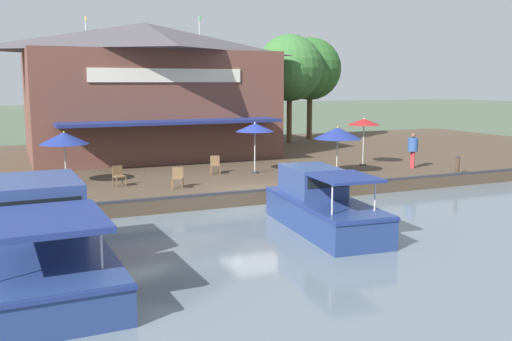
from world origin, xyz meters
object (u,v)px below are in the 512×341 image
mooring_post (458,165)px  tree_behind_restaurant (310,71)px  waterfront_restaurant (147,88)px  motorboat_outer_channel (37,238)px  person_mid_patio (413,146)px  tree_downstream_bank (289,70)px  patio_umbrella_mid_patio_left (64,138)px  cafe_chair_facing_river (215,164)px  cafe_chair_back_row_seat (178,177)px  patio_umbrella_mid_patio_right (338,133)px  cafe_chair_under_first_umbrella (119,175)px  patio_umbrella_back_row (255,128)px  patio_umbrella_near_quay_edge (364,122)px  motorboat_mid_row (316,204)px

mooring_post → tree_behind_restaurant: tree_behind_restaurant is taller
waterfront_restaurant → motorboat_outer_channel: (18.17, -7.15, -3.67)m
person_mid_patio → tree_downstream_bank: (-13.29, -0.29, 4.03)m
mooring_post → tree_downstream_bank: size_ratio=0.11×
patio_umbrella_mid_patio_left → cafe_chair_facing_river: (-0.14, 6.75, -1.49)m
cafe_chair_facing_river → cafe_chair_back_row_seat: same height
patio_umbrella_mid_patio_right → tree_behind_restaurant: size_ratio=0.30×
cafe_chair_facing_river → person_mid_patio: bearing=76.8°
cafe_chair_under_first_umbrella → mooring_post: 15.60m
cafe_chair_back_row_seat → tree_downstream_bank: bearing=138.9°
cafe_chair_facing_river → cafe_chair_back_row_seat: (2.88, -2.65, 0.00)m
patio_umbrella_back_row → patio_umbrella_mid_patio_left: patio_umbrella_back_row is taller
person_mid_patio → tree_behind_restaurant: (-14.81, 2.20, 4.02)m
cafe_chair_facing_river → tree_downstream_bank: 15.24m
waterfront_restaurant → patio_umbrella_near_quay_edge: size_ratio=5.67×
person_mid_patio → motorboat_outer_channel: 19.54m
patio_umbrella_mid_patio_right → cafe_chair_under_first_umbrella: bearing=-94.3°
patio_umbrella_back_row → motorboat_outer_channel: patio_umbrella_back_row is taller
cafe_chair_back_row_seat → tree_downstream_bank: tree_downstream_bank is taller
motorboat_outer_channel → cafe_chair_facing_river: bearing=138.9°
patio_umbrella_mid_patio_left → cafe_chair_under_first_umbrella: 2.81m
patio_umbrella_back_row → cafe_chair_back_row_seat: (2.33, -4.46, -1.70)m
person_mid_patio → waterfront_restaurant: bearing=-134.8°
cafe_chair_facing_river → patio_umbrella_near_quay_edge: bearing=87.1°
mooring_post → patio_umbrella_back_row: bearing=-115.2°
waterfront_restaurant → mooring_post: waterfront_restaurant is taller
cafe_chair_facing_river → person_mid_patio: (2.29, 9.73, 0.65)m
cafe_chair_under_first_umbrella → person_mid_patio: 14.54m
patio_umbrella_back_row → motorboat_outer_channel: bearing=-48.3°
waterfront_restaurant → patio_umbrella_back_row: (9.11, 3.03, -1.75)m
motorboat_outer_channel → tree_downstream_bank: (-20.61, 17.81, 4.90)m
cafe_chair_facing_river → tree_behind_restaurant: tree_behind_restaurant is taller
waterfront_restaurant → patio_umbrella_mid_patio_left: bearing=-32.5°
person_mid_patio → motorboat_mid_row: (6.44, -9.22, -0.91)m
cafe_chair_facing_river → cafe_chair_back_row_seat: 3.91m
motorboat_outer_channel → cafe_chair_back_row_seat: bearing=139.6°
cafe_chair_back_row_seat → patio_umbrella_mid_patio_right: bearing=94.6°
waterfront_restaurant → patio_umbrella_back_row: 9.76m
waterfront_restaurant → motorboat_mid_row: waterfront_restaurant is taller
tree_downstream_bank → mooring_post: bearing=3.9°
motorboat_outer_channel → cafe_chair_under_first_umbrella: bearing=156.2°
cafe_chair_under_first_umbrella → patio_umbrella_mid_patio_right: bearing=85.7°
tree_behind_restaurant → cafe_chair_under_first_umbrella: bearing=-50.1°
patio_umbrella_back_row → cafe_chair_facing_river: bearing=-106.7°
cafe_chair_under_first_umbrella → person_mid_patio: size_ratio=0.48×
cafe_chair_under_first_umbrella → cafe_chair_back_row_seat: size_ratio=1.00×
waterfront_restaurant → motorboat_mid_row: bearing=5.7°
cafe_chair_under_first_umbrella → tree_behind_restaurant: 22.28m
waterfront_restaurant → cafe_chair_under_first_umbrella: (10.02, -3.56, -3.45)m
cafe_chair_facing_river → tree_behind_restaurant: bearing=136.4°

